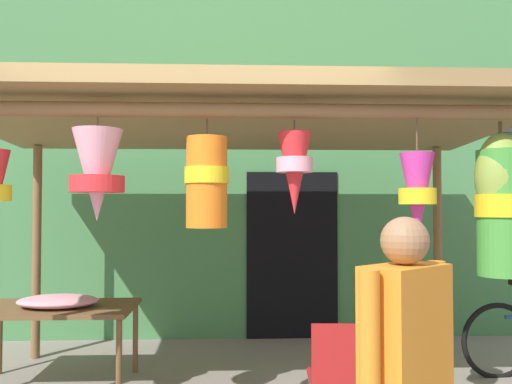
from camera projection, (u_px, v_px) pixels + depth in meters
name	position (u px, v px, depth m)	size (l,w,h in m)	color
shop_facade	(214.00, 164.00, 6.50)	(10.40, 0.29, 4.23)	#47844C
market_stall_canopy	(255.00, 137.00, 4.39)	(4.78, 2.62, 2.46)	brown
display_table	(55.00, 313.00, 4.66)	(1.37, 0.83, 0.70)	brown
flower_heap_on_table	(59.00, 301.00, 4.60)	(0.70, 0.49, 0.11)	pink
folding_chair	(341.00, 374.00, 3.38)	(0.42, 0.42, 0.84)	#AD1E1E
vendor_in_orange	(406.00, 366.00, 2.24)	(0.48, 0.42, 1.53)	orange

